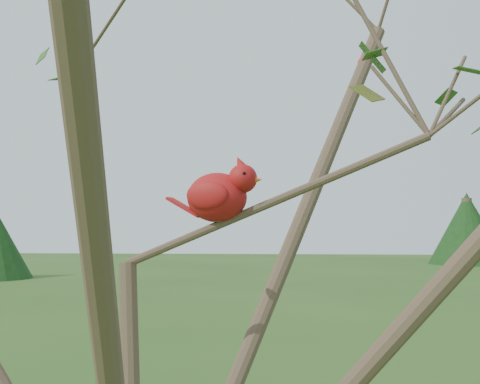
{
  "coord_description": "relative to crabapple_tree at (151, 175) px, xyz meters",
  "views": [
    {
      "loc": [
        0.27,
        -1.12,
        2.03
      ],
      "look_at": [
        0.18,
        0.07,
        2.09
      ],
      "focal_mm": 45.0,
      "sensor_mm": 36.0,
      "label": 1
    }
  ],
  "objects": [
    {
      "name": "crabapple_tree",
      "position": [
        0.0,
        0.0,
        0.0
      ],
      "size": [
        2.35,
        2.05,
        2.95
      ],
      "color": "#493827",
      "rests_on": "ground"
    },
    {
      "name": "distant_trees",
      "position": [
        2.15,
        24.86,
        -0.58
      ],
      "size": [
        42.12,
        16.05,
        3.65
      ],
      "color": "#493827",
      "rests_on": "ground"
    },
    {
      "name": "cardinal",
      "position": [
        0.12,
        0.11,
        -0.03
      ],
      "size": [
        0.21,
        0.13,
        0.14
      ],
      "rotation": [
        0.0,
        0.0,
        -0.29
      ],
      "color": "#A61A0E",
      "rests_on": "ground"
    }
  ]
}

